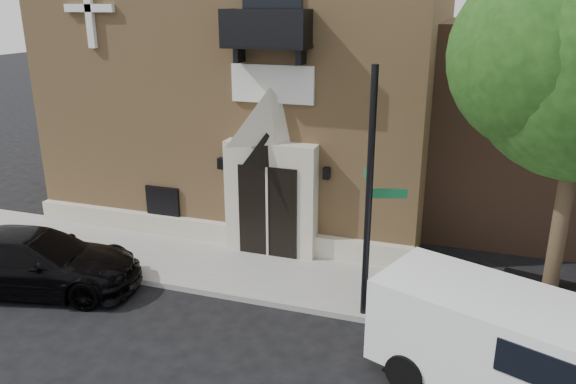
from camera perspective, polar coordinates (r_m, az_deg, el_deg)
name	(u,v)px	position (r m, az deg, el deg)	size (l,w,h in m)	color
ground	(271,307)	(13.76, -1.69, -11.64)	(120.00, 120.00, 0.00)	black
sidewalk	(328,283)	(14.72, 4.05, -9.19)	(42.00, 3.00, 0.15)	gray
church	(268,71)	(20.50, -2.04, 12.20)	(12.20, 11.01, 9.30)	#AC8251
black_sedan	(34,261)	(15.59, -24.42, -6.43)	(2.16, 5.32, 1.54)	black
cargo_van	(524,350)	(11.08, 22.83, -14.60)	(5.31, 3.61, 2.02)	white
street_sign	(370,196)	(12.20, 8.30, -0.44)	(1.06, 0.86, 5.63)	black
fire_hydrant	(556,325)	(13.40, 25.56, -12.06)	(0.41, 0.33, 0.72)	#BC0D00
dumpster	(541,311)	(13.30, 24.34, -10.92)	(1.97, 1.39, 1.17)	#0F3A1D
planter	(290,242)	(15.95, 0.20, -5.13)	(0.64, 0.56, 0.71)	#4B6A2E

